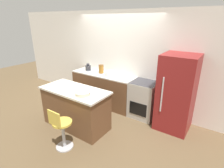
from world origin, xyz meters
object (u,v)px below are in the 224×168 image
object	(u,v)px
refrigerator	(176,93)
oven_range	(143,99)
stool_chair	(62,129)
mixing_bowl	(110,73)
kettle	(88,67)

from	to	relation	value
refrigerator	oven_range	bearing A→B (deg)	175.62
refrigerator	stool_chair	world-z (taller)	refrigerator
mixing_bowl	oven_range	bearing A→B (deg)	-1.12
kettle	mixing_bowl	size ratio (longest dim) A/B	0.77
oven_range	refrigerator	size ratio (longest dim) A/B	0.55
oven_range	kettle	distance (m)	1.93
refrigerator	stool_chair	bearing A→B (deg)	-128.44
kettle	mixing_bowl	bearing A→B (deg)	0.00
oven_range	stool_chair	distance (m)	2.13
refrigerator	stool_chair	xyz separation A→B (m)	(-1.53, -1.93, -0.43)
refrigerator	kettle	distance (m)	2.63
stool_chair	kettle	bearing A→B (deg)	118.57
oven_range	refrigerator	world-z (taller)	refrigerator
stool_chair	mixing_bowl	bearing A→B (deg)	98.20
refrigerator	mixing_bowl	bearing A→B (deg)	177.48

